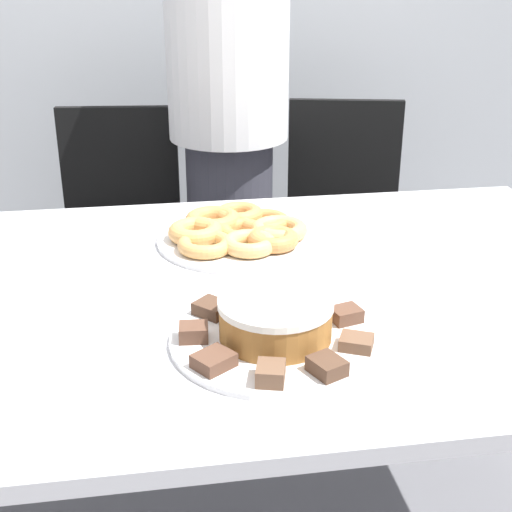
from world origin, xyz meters
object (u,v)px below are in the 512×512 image
(office_chair_left, at_px, (120,255))
(office_chair_right, at_px, (342,241))
(frosted_cake, at_px, (275,318))
(plate_donuts, at_px, (242,239))
(person_standing, at_px, (229,124))
(plate_cake, at_px, (275,339))

(office_chair_left, xyz_separation_m, office_chair_right, (0.77, -0.00, 0.00))
(frosted_cake, bearing_deg, plate_donuts, 89.22)
(person_standing, xyz_separation_m, office_chair_left, (-0.37, -0.01, -0.43))
(office_chair_right, height_order, plate_donuts, office_chair_right)
(person_standing, height_order, frosted_cake, person_standing)
(office_chair_right, bearing_deg, office_chair_left, -167.40)
(office_chair_right, xyz_separation_m, plate_cake, (-0.46, -1.21, 0.34))
(person_standing, height_order, office_chair_left, person_standing)
(office_chair_right, distance_m, plate_cake, 1.34)
(plate_donuts, distance_m, frosted_cake, 0.46)
(office_chair_right, height_order, plate_cake, office_chair_right)
(person_standing, xyz_separation_m, plate_cake, (-0.07, -1.22, -0.09))
(office_chair_left, bearing_deg, frosted_cake, -69.66)
(office_chair_left, xyz_separation_m, plate_donuts, (0.31, -0.75, 0.34))
(office_chair_right, relative_size, frosted_cake, 4.61)
(office_chair_right, relative_size, plate_donuts, 2.32)
(frosted_cake, bearing_deg, person_standing, 86.71)
(plate_donuts, relative_size, frosted_cake, 1.99)
(office_chair_left, bearing_deg, person_standing, 8.01)
(person_standing, distance_m, office_chair_left, 0.57)
(office_chair_left, height_order, plate_cake, office_chair_left)
(person_standing, bearing_deg, office_chair_right, -1.85)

